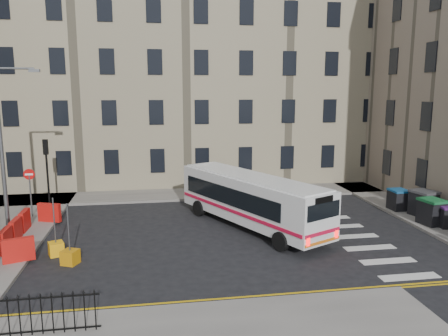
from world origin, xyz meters
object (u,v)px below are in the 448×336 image
object	(u,v)px
wheelie_bin_c	(432,212)
bollard_yellow	(56,249)
bollard_chevron	(70,257)
bus	(251,198)
streetlamp	(1,148)
wheelie_bin_e	(398,199)
wheelie_bin_b	(447,216)
wheelie_bin_d	(423,203)

from	to	relation	value
wheelie_bin_c	bollard_yellow	xyz separation A→B (m)	(-18.70, -1.06, -0.53)
bollard_yellow	bollard_chevron	world-z (taller)	same
wheelie_bin_c	bollard_yellow	distance (m)	18.73
bus	bollard_chevron	bearing A→B (deg)	176.98
streetlamp	bus	bearing A→B (deg)	-4.19
streetlamp	wheelie_bin_c	bearing A→B (deg)	-6.31
bus	wheelie_bin_e	size ratio (longest dim) A/B	8.13
bus	bollard_yellow	size ratio (longest dim) A/B	16.44
streetlamp	wheelie_bin_b	size ratio (longest dim) A/B	7.26
bollard_yellow	bollard_chevron	distance (m)	1.34
wheelie_bin_e	streetlamp	bearing A→B (deg)	179.69
wheelie_bin_e	bollard_chevron	xyz separation A→B (m)	(-17.74, -5.05, -0.46)
bus	wheelie_bin_c	world-z (taller)	bus
wheelie_bin_e	wheelie_bin_b	bearing A→B (deg)	-80.50
wheelie_bin_b	wheelie_bin_e	size ratio (longest dim) A/B	0.92
wheelie_bin_c	bollard_chevron	bearing A→B (deg)	177.86
streetlamp	wheelie_bin_e	size ratio (longest dim) A/B	6.71
wheelie_bin_b	wheelie_bin_d	xyz separation A→B (m)	(0.04, 2.08, 0.16)
bollard_chevron	streetlamp	bearing A→B (deg)	129.71
wheelie_bin_d	bus	bearing A→B (deg)	165.20
streetlamp	wheelie_bin_d	distance (m)	22.52
wheelie_bin_c	bollard_chevron	xyz separation A→B (m)	(-17.91, -2.15, -0.53)
streetlamp	bus	xyz separation A→B (m)	(12.27, -0.90, -2.78)
streetlamp	wheelie_bin_e	distance (m)	21.82
bus	bollard_chevron	xyz separation A→B (m)	(-8.49, -3.65, -1.26)
wheelie_bin_b	wheelie_bin_d	size ratio (longest dim) A/B	0.72
bus	bollard_yellow	distance (m)	9.70
streetlamp	bus	size ratio (longest dim) A/B	0.83
bus	wheelie_bin_d	size ratio (longest dim) A/B	6.37
streetlamp	bollard_yellow	distance (m)	6.10
bus	wheelie_bin_d	distance (m)	9.99
wheelie_bin_c	wheelie_bin_b	bearing A→B (deg)	-56.68
bollard_yellow	streetlamp	bearing A→B (deg)	130.93
streetlamp	bollard_yellow	bearing A→B (deg)	-49.07
bus	wheelie_bin_b	xyz separation A→B (m)	(9.92, -2.05, -0.84)
wheelie_bin_d	bollard_chevron	size ratio (longest dim) A/B	2.58
bollard_yellow	bollard_chevron	size ratio (longest dim) A/B	1.00
streetlamp	wheelie_bin_d	size ratio (longest dim) A/B	5.25
wheelie_bin_b	bollard_yellow	size ratio (longest dim) A/B	1.87
bollard_chevron	wheelie_bin_d	bearing A→B (deg)	11.28
streetlamp	wheelie_bin_d	xyz separation A→B (m)	(22.23, -0.87, -3.46)
streetlamp	wheelie_bin_d	world-z (taller)	streetlamp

